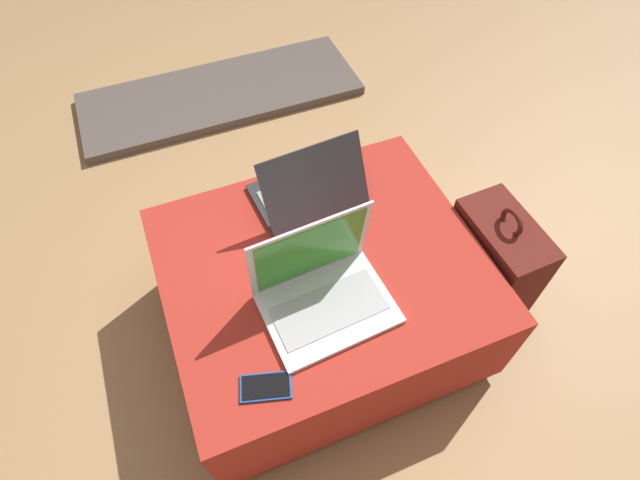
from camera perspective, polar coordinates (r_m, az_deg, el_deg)
The scene contains 7 objects.
ground_plane at distance 1.85m, azimuth 0.28°, elevation -9.49°, with size 14.00×14.00×0.00m, color tan.
ottoman at distance 1.67m, azimuth 0.31°, elevation -6.38°, with size 0.96×0.82×0.40m.
laptop_near at distance 1.39m, azimuth 0.23°, elevation -5.57°, with size 0.37×0.29×0.27m.
laptop_far at distance 1.61m, azimuth -1.24°, elevation 5.68°, with size 0.36×0.27×0.23m.
cell_phone at distance 1.33m, azimuth -6.21°, elevation -16.33°, with size 0.15×0.11×0.01m.
backpack at distance 1.83m, azimuth 19.12°, elevation -2.69°, with size 0.24×0.33×0.50m.
fireplace_hearth at distance 2.72m, azimuth -11.27°, elevation 16.05°, with size 1.40×0.50×0.04m.
Camera 1 is at (-0.32, -0.77, 1.65)m, focal length 28.00 mm.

